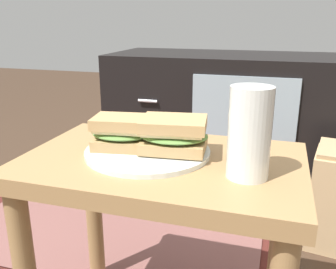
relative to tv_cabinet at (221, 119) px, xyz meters
name	(u,v)px	position (x,y,z in m)	size (l,w,h in m)	color
side_table	(162,198)	(0.03, -0.95, 0.08)	(0.56, 0.36, 0.46)	#A37A4C
tv_cabinet	(221,119)	(0.00, 0.00, 0.00)	(0.96, 0.46, 0.58)	black
area_rug	(110,233)	(-0.29, -0.58, -0.29)	(1.26, 0.65, 0.01)	#4C1E19
plate	(148,151)	(-0.01, -0.94, 0.17)	(0.26, 0.26, 0.01)	silver
sandwich_front	(122,132)	(-0.06, -0.94, 0.21)	(0.13, 0.11, 0.07)	tan
sandwich_back	(174,134)	(0.05, -0.93, 0.22)	(0.15, 0.12, 0.07)	tan
beer_glass	(249,135)	(0.20, -0.99, 0.25)	(0.07, 0.07, 0.16)	silver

